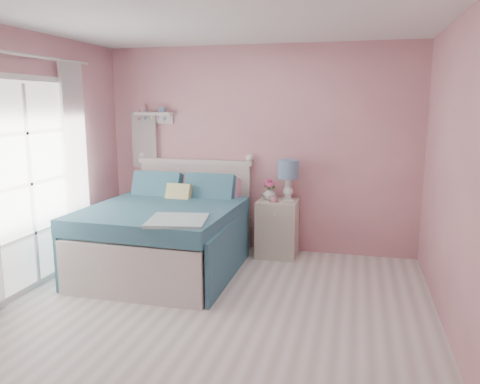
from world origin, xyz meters
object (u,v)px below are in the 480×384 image
at_px(teacup, 274,200).
at_px(bed, 168,234).
at_px(nightstand, 277,228).
at_px(vase, 269,193).
at_px(table_lamp, 288,172).

bearing_deg(teacup, bed, -150.80).
distance_m(bed, teacup, 1.33).
relative_size(bed, teacup, 23.16).
bearing_deg(bed, nightstand, 34.91).
distance_m(vase, teacup, 0.17).
xyz_separation_m(bed, nightstand, (1.15, 0.74, -0.04)).
xyz_separation_m(bed, vase, (1.04, 0.76, 0.39)).
bearing_deg(nightstand, table_lamp, 21.85).
relative_size(nightstand, vase, 4.08).
bearing_deg(vase, nightstand, -9.01).
height_order(table_lamp, teacup, table_lamp).
height_order(bed, teacup, bed).
relative_size(nightstand, table_lamp, 1.40).
height_order(nightstand, vase, vase).
relative_size(bed, table_lamp, 4.02).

